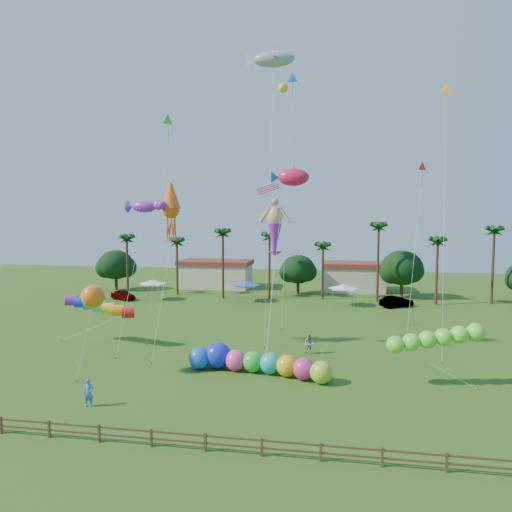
% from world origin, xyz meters
% --- Properties ---
extents(ground, '(160.00, 160.00, 0.00)m').
position_xyz_m(ground, '(0.00, 0.00, 0.00)').
color(ground, '#285116').
rests_on(ground, ground).
extents(tree_line, '(69.46, 8.91, 11.00)m').
position_xyz_m(tree_line, '(3.57, 44.00, 4.28)').
color(tree_line, '#3A2819').
rests_on(tree_line, ground).
extents(buildings_row, '(35.00, 7.00, 4.00)m').
position_xyz_m(buildings_row, '(-3.09, 50.00, 2.00)').
color(buildings_row, beige).
rests_on(buildings_row, ground).
extents(tent_row, '(31.00, 4.00, 0.60)m').
position_xyz_m(tent_row, '(-6.00, 36.33, 2.75)').
color(tent_row, white).
rests_on(tent_row, ground).
extents(fence, '(36.12, 0.12, 1.00)m').
position_xyz_m(fence, '(0.00, -6.00, 0.61)').
color(fence, brown).
rests_on(fence, ground).
extents(car_a, '(4.67, 3.57, 1.48)m').
position_xyz_m(car_a, '(-24.54, 35.26, 0.74)').
color(car_a, '#4C4C54').
rests_on(car_a, ground).
extents(car_b, '(4.85, 3.85, 1.54)m').
position_xyz_m(car_b, '(15.23, 36.15, 0.77)').
color(car_b, '#4C4C54').
rests_on(car_b, ground).
extents(spectator_a, '(0.75, 0.57, 1.83)m').
position_xyz_m(spectator_a, '(-9.03, -1.74, 0.92)').
color(spectator_a, '#3877C5').
rests_on(spectator_a, ground).
extents(spectator_b, '(1.12, 1.00, 1.90)m').
position_xyz_m(spectator_b, '(4.46, 12.24, 0.95)').
color(spectator_b, '#A49989').
rests_on(spectator_b, ground).
extents(caterpillar_inflatable, '(10.54, 4.24, 2.16)m').
position_xyz_m(caterpillar_inflatable, '(1.07, 6.33, 0.91)').
color(caterpillar_inflatable, '#F94190').
rests_on(caterpillar_inflatable, ground).
extents(blue_ball, '(1.80, 1.80, 1.80)m').
position_xyz_m(blue_ball, '(-4.07, 6.63, 0.90)').
color(blue_ball, blue).
rests_on(blue_ball, ground).
extents(rainbow_tube, '(9.61, 2.37, 3.87)m').
position_xyz_m(rainbow_tube, '(-14.42, 11.56, 3.33)').
color(rainbow_tube, red).
rests_on(rainbow_tube, ground).
extents(green_worm, '(9.25, 3.81, 3.82)m').
position_xyz_m(green_worm, '(11.05, 5.43, 3.06)').
color(green_worm, '#69E733').
rests_on(green_worm, ground).
extents(orange_ball_kite, '(2.02, 2.33, 7.14)m').
position_xyz_m(orange_ball_kite, '(-11.56, 3.63, 6.26)').
color(orange_ball_kite, orange).
rests_on(orange_ball_kite, ground).
extents(merman_kite, '(2.58, 5.70, 13.64)m').
position_xyz_m(merman_kite, '(1.11, 13.79, 11.02)').
color(merman_kite, tan).
rests_on(merman_kite, ground).
extents(fish_kite, '(4.39, 6.25, 16.76)m').
position_xyz_m(fish_kite, '(2.90, 12.95, 15.88)').
color(fish_kite, '#E5194A').
rests_on(fish_kite, ground).
extents(shark_kite, '(6.10, 8.41, 29.65)m').
position_xyz_m(shark_kite, '(0.19, 19.94, 28.61)').
color(shark_kite, '#92999F').
rests_on(shark_kite, ground).
extents(squid_kite, '(2.12, 5.69, 15.52)m').
position_xyz_m(squid_kite, '(-8.20, 11.75, 12.99)').
color(squid_kite, '#FF6014').
rests_on(squid_kite, ground).
extents(lobster_kite, '(4.60, 5.43, 14.09)m').
position_xyz_m(lobster_kite, '(-10.67, 11.56, 13.29)').
color(lobster_kite, purple).
rests_on(lobster_kite, ground).
extents(delta_kite_red, '(2.32, 4.34, 17.75)m').
position_xyz_m(delta_kite_red, '(14.90, 18.48, 16.84)').
color(delta_kite_red, red).
rests_on(delta_kite_red, ground).
extents(delta_kite_yellow, '(1.29, 5.04, 24.35)m').
position_xyz_m(delta_kite_yellow, '(16.28, 15.92, 23.24)').
color(delta_kite_yellow, '#FFA41A').
rests_on(delta_kite_yellow, ground).
extents(delta_kite_green, '(1.77, 4.20, 22.59)m').
position_xyz_m(delta_kite_green, '(-9.93, 15.96, 21.61)').
color(delta_kite_green, '#40E235').
rests_on(delta_kite_green, ground).
extents(delta_kite_blue, '(1.47, 3.57, 28.46)m').
position_xyz_m(delta_kite_blue, '(1.74, 24.08, 27.30)').
color(delta_kite_blue, blue).
rests_on(delta_kite_blue, ground).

